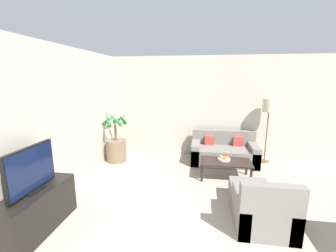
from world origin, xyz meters
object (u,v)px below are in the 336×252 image
(sofa_loveseat, at_px, (224,152))
(apple_green, at_px, (221,157))
(apple_red, at_px, (226,156))
(tv_console, at_px, (36,211))
(coffee_table, at_px, (225,163))
(fruit_bowl, at_px, (224,159))
(orange_fruit, at_px, (225,158))
(potted_palm, at_px, (116,146))
(floor_lamp, at_px, (269,108))
(armchair, at_px, (264,211))
(ottoman, at_px, (249,192))
(television, at_px, (31,170))

(sofa_loveseat, height_order, apple_green, sofa_loveseat)
(apple_red, bearing_deg, tv_console, -140.67)
(coffee_table, distance_m, fruit_bowl, 0.10)
(orange_fruit, bearing_deg, apple_green, 137.45)
(apple_green, bearing_deg, fruit_bowl, 1.41)
(potted_palm, bearing_deg, coffee_table, -12.80)
(apple_green, bearing_deg, floor_lamp, 42.12)
(sofa_loveseat, xyz_separation_m, floor_lamp, (1.05, 0.20, 1.12))
(fruit_bowl, bearing_deg, armchair, -76.28)
(tv_console, distance_m, orange_fruit, 3.50)
(apple_green, bearing_deg, apple_red, 22.34)
(orange_fruit, relative_size, ottoman, 0.12)
(television, height_order, armchair, television)
(television, distance_m, apple_red, 3.62)
(potted_palm, distance_m, orange_fruit, 2.74)
(potted_palm, relative_size, coffee_table, 1.26)
(television, bearing_deg, tv_console, 180.00)
(potted_palm, xyz_separation_m, apple_red, (2.70, -0.50, 0.06))
(sofa_loveseat, relative_size, apple_green, 24.31)
(floor_lamp, height_order, fruit_bowl, floor_lamp)
(potted_palm, bearing_deg, armchair, -36.07)
(potted_palm, height_order, ottoman, potted_palm)
(floor_lamp, distance_m, ottoman, 2.50)
(tv_console, relative_size, armchair, 1.52)
(coffee_table, distance_m, ottoman, 0.97)
(potted_palm, relative_size, apple_red, 17.33)
(sofa_loveseat, xyz_separation_m, orange_fruit, (-0.07, -0.96, 0.20))
(apple_red, height_order, orange_fruit, same)
(floor_lamp, bearing_deg, apple_green, -137.88)
(potted_palm, height_order, armchair, potted_palm)
(sofa_loveseat, height_order, ottoman, sofa_loveseat)
(coffee_table, bearing_deg, sofa_loveseat, 87.19)
(tv_console, height_order, orange_fruit, tv_console)
(coffee_table, bearing_deg, orange_fruit, -162.34)
(floor_lamp, xyz_separation_m, coffee_table, (-1.10, -1.15, -1.05))
(apple_red, bearing_deg, potted_palm, 169.45)
(tv_console, height_order, armchair, armchair)
(tv_console, relative_size, fruit_bowl, 4.60)
(potted_palm, bearing_deg, ottoman, -26.62)
(ottoman, bearing_deg, fruit_bowl, 110.03)
(floor_lamp, bearing_deg, ottoman, -110.73)
(floor_lamp, distance_m, apple_green, 1.86)
(apple_green, bearing_deg, orange_fruit, -42.55)
(apple_green, bearing_deg, armchair, -74.00)
(tv_console, distance_m, apple_green, 3.48)
(sofa_loveseat, height_order, floor_lamp, floor_lamp)
(tv_console, bearing_deg, potted_palm, 88.45)
(sofa_loveseat, xyz_separation_m, armchair, (0.34, -2.58, 0.01))
(coffee_table, xyz_separation_m, apple_green, (-0.10, 0.06, 0.12))
(apple_red, bearing_deg, ottoman, -72.66)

